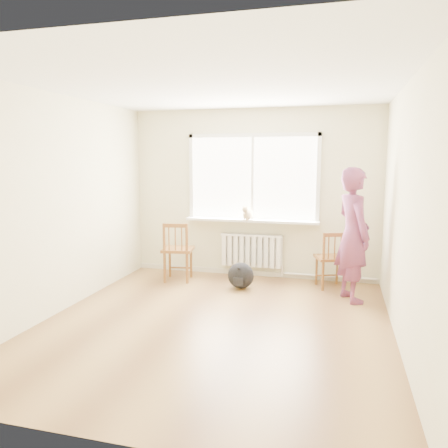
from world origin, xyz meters
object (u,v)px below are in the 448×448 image
Objects in this scene: chair_right at (332,260)px; backpack at (241,276)px; cat at (247,214)px; chair_left at (177,252)px; person at (353,235)px.

chair_right is 1.36m from backpack.
cat reaches higher than backpack.
backpack is at bearing 163.44° from chair_left.
cat is 1.04m from backpack.
chair_left is at bearing -14.15° from chair_right.
backpack is at bearing -4.10° from chair_right.
chair_left reaches higher than backpack.
chair_right reaches higher than backpack.
cat is at bearing 93.01° from backpack.
person is 1.76m from cat.
chair_left is 2.67m from person.
cat reaches higher than chair_right.
person reaches higher than chair_left.
backpack is (-1.57, 0.13, -0.71)m from person.
cat is at bearing 40.55° from person.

